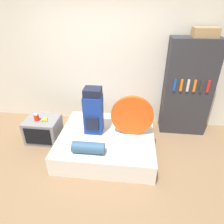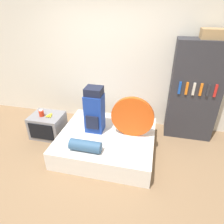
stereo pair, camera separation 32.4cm
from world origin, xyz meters
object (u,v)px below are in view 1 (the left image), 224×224
backpack (93,111)px  tent_bag (132,116)px  sleeping_roll (88,148)px  bookshelf (187,88)px  canister (36,117)px  television (43,130)px  cardboard_box (205,32)px

backpack → tent_bag: 0.66m
backpack → tent_bag: size_ratio=1.14×
backpack → tent_bag: backpack is taller
sleeping_roll → bookshelf: bookshelf is taller
canister → sleeping_roll: bearing=-29.7°
television → bookshelf: size_ratio=0.33×
backpack → bookshelf: bookshelf is taller
bookshelf → television: bearing=-165.8°
sleeping_roll → backpack: bearing=92.5°
television → bookshelf: 2.85m
backpack → sleeping_roll: bearing=-87.5°
television → bookshelf: (2.68, 0.68, 0.69)m
tent_bag → television: size_ratio=1.17×
tent_bag → cardboard_box: size_ratio=1.78×
cardboard_box → tent_bag: bearing=-145.3°
canister → cardboard_box: 3.26m
sleeping_roll → television: bearing=147.3°
tent_bag → canister: bearing=178.2°
sleeping_roll → bookshelf: size_ratio=0.27×
backpack → bookshelf: bearing=24.4°
sleeping_roll → bookshelf: 2.18m
backpack → television: (-1.01, 0.08, -0.50)m
sleeping_roll → television: sleeping_roll is taller
sleeping_roll → canister: size_ratio=3.76×
tent_bag → television: tent_bag is taller
television → sleeping_roll: bearing=-32.7°
bookshelf → cardboard_box: 1.00m
canister → cardboard_box: cardboard_box is taller
canister → cardboard_box: (2.85, 0.72, 1.40)m
tent_bag → bookshelf: (1.01, 0.77, 0.23)m
tent_bag → canister: 1.74m
backpack → cardboard_box: cardboard_box is taller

